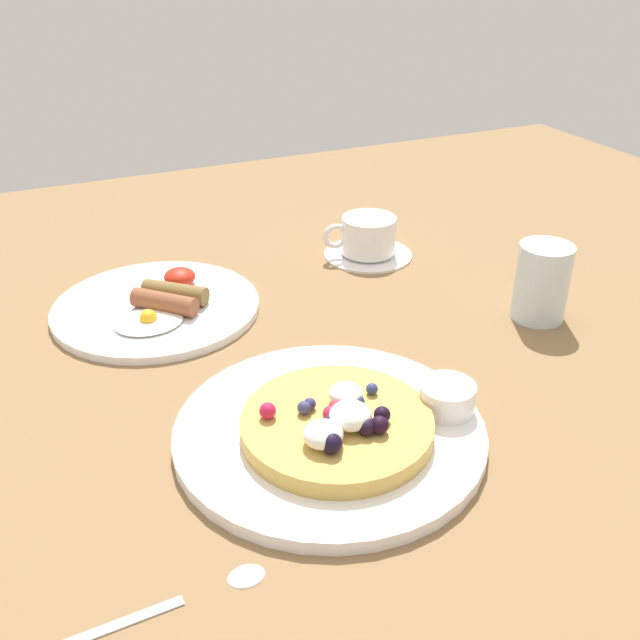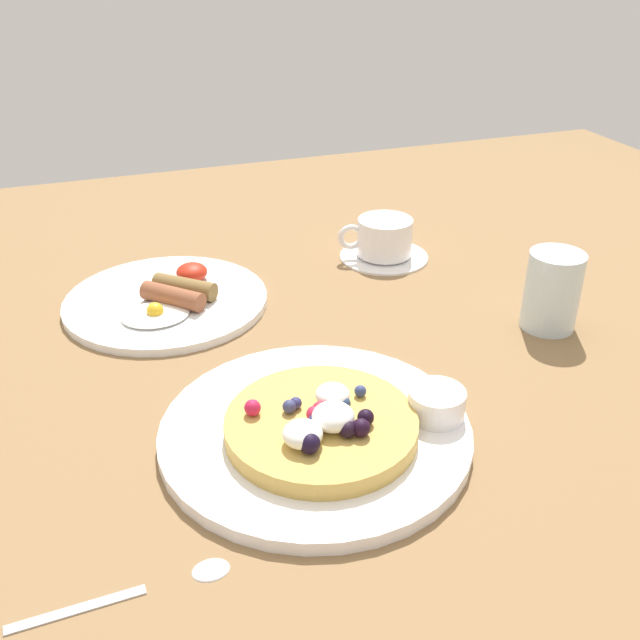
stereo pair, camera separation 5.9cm
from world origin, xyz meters
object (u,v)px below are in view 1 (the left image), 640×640
syrup_ramekin (447,397)px  water_glass (542,282)px  pancake_plate (329,432)px  coffee_saucer (368,254)px  coffee_cup (368,234)px  teaspoon (199,592)px  breakfast_plate (156,307)px

syrup_ramekin → water_glass: bearing=31.0°
pancake_plate → coffee_saucer: (22.59, 35.15, -0.36)cm
water_glass → syrup_ramekin: bearing=-149.0°
coffee_saucer → coffee_cup: size_ratio=1.19×
pancake_plate → teaspoon: (-16.00, -12.29, -0.42)cm
syrup_ramekin → coffee_saucer: syrup_ramekin is taller
pancake_plate → teaspoon: bearing=-142.5°
coffee_cup → pancake_plate: bearing=-122.5°
coffee_saucer → water_glass: 26.80cm
teaspoon → water_glass: bearing=25.3°
syrup_ramekin → coffee_cup: (11.29, 37.40, 0.53)cm
syrup_ramekin → pancake_plate: bearing=168.7°
breakfast_plate → water_glass: water_glass is taller
pancake_plate → coffee_cup: 41.80cm
coffee_saucer → teaspoon: size_ratio=0.79×
coffee_saucer → coffee_cup: bearing=169.6°
teaspoon → water_glass: size_ratio=1.69×
breakfast_plate → coffee_cup: 31.55cm
syrup_ramekin → breakfast_plate: bearing=120.8°
coffee_cup → syrup_ramekin: bearing=-106.8°
coffee_cup → teaspoon: coffee_cup is taller
coffee_cup → water_glass: water_glass is taller
water_glass → teaspoon: bearing=-154.7°
breakfast_plate → coffee_saucer: size_ratio=2.01×
breakfast_plate → coffee_saucer: (31.32, 4.02, -0.19)cm
syrup_ramekin → coffee_cup: 39.07cm
pancake_plate → water_glass: (32.60, 10.68, 3.98)cm
pancake_plate → coffee_cup: coffee_cup is taller
pancake_plate → breakfast_plate: pancake_plate is taller
syrup_ramekin → coffee_saucer: (11.44, 37.37, -2.43)cm
pancake_plate → coffee_saucer: size_ratio=2.30×
water_glass → breakfast_plate: bearing=153.7°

